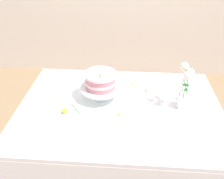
{
  "coord_description": "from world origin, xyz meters",
  "views": [
    {
      "loc": [
        0.04,
        -1.35,
        1.76
      ],
      "look_at": [
        -0.06,
        0.03,
        0.86
      ],
      "focal_mm": 38.92,
      "sensor_mm": 36.0,
      "label": 1
    }
  ],
  "objects": [
    {
      "name": "linen_napkin",
      "position": [
        -0.14,
        0.08,
        0.74
      ],
      "size": [
        0.39,
        0.39,
        0.0
      ],
      "primitive_type": "cube",
      "rotation": [
        0.0,
        0.0,
        0.23
      ],
      "color": "white",
      "rests_on": "dining_table"
    },
    {
      "name": "dining_table",
      "position": [
        0.0,
        -0.03,
        0.65
      ],
      "size": [
        1.4,
        1.0,
        0.74
      ],
      "color": "white",
      "rests_on": "ground"
    },
    {
      "name": "ground_plane",
      "position": [
        0.0,
        0.0,
        0.0
      ],
      "size": [
        12.0,
        12.0,
        0.0
      ],
      "primitive_type": "plane",
      "color": "#8C7051"
    },
    {
      "name": "loose_petal_1",
      "position": [
        -0.23,
        -0.26,
        0.74
      ],
      "size": [
        0.04,
        0.04,
        0.0
      ],
      "primitive_type": "ellipsoid",
      "rotation": [
        0.0,
        0.0,
        0.44
      ],
      "color": "pink",
      "rests_on": "dining_table"
    },
    {
      "name": "layer_cake",
      "position": [
        -0.14,
        0.08,
        0.9
      ],
      "size": [
        0.22,
        0.22,
        0.12
      ],
      "color": "#CC7A84",
      "rests_on": "cake_stand"
    },
    {
      "name": "cake_stand",
      "position": [
        -0.14,
        0.08,
        0.82
      ],
      "size": [
        0.29,
        0.29,
        0.1
      ],
      "color": "silver",
      "rests_on": "linen_napkin"
    },
    {
      "name": "flower_vase",
      "position": [
        0.42,
        0.02,
        0.89
      ],
      "size": [
        0.11,
        0.13,
        0.34
      ],
      "color": "silver",
      "rests_on": "dining_table"
    },
    {
      "name": "loose_petal_2",
      "position": [
        0.09,
        0.29,
        0.74
      ],
      "size": [
        0.04,
        0.04,
        0.01
      ],
      "primitive_type": "ellipsoid",
      "rotation": [
        0.0,
        0.0,
        3.87
      ],
      "color": "yellow",
      "rests_on": "dining_table"
    },
    {
      "name": "loose_petal_3",
      "position": [
        -0.01,
        -0.1,
        0.74
      ],
      "size": [
        0.03,
        0.04,
        0.01
      ],
      "primitive_type": "ellipsoid",
      "rotation": [
        0.0,
        0.0,
        1.98
      ],
      "color": "orange",
      "rests_on": "dining_table"
    },
    {
      "name": "fallen_rose",
      "position": [
        -0.36,
        -0.1,
        0.76
      ],
      "size": [
        0.12,
        0.12,
        0.04
      ],
      "color": "#2D6028",
      "rests_on": "dining_table"
    },
    {
      "name": "loose_petal_0",
      "position": [
        0.19,
        0.21,
        0.74
      ],
      "size": [
        0.03,
        0.04,
        0.0
      ],
      "primitive_type": "ellipsoid",
      "rotation": [
        0.0,
        0.0,
        1.52
      ],
      "color": "#E56B51",
      "rests_on": "dining_table"
    }
  ]
}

